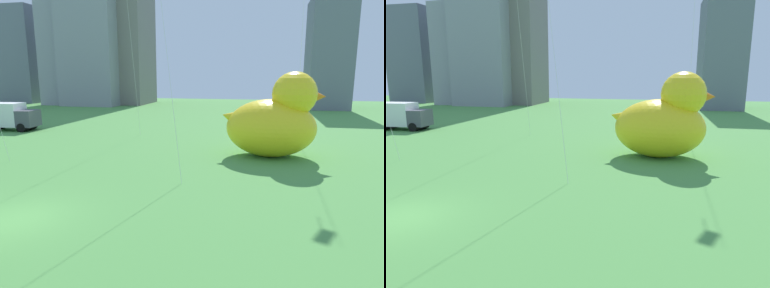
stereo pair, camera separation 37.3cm
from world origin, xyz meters
The scene contains 4 objects.
ground_plane centered at (0.00, 0.00, 0.00)m, with size 140.00×140.00×0.00m, color #509345.
giant_inflatable_duck centered at (10.38, 13.26, 2.53)m, with size 7.18×4.61×5.95m.
box_truck centered at (-16.43, 19.48, 1.44)m, with size 5.87×2.80×2.85m.
city_skyline centered at (-17.22, 51.83, 11.25)m, with size 67.62×14.16×30.42m.
Camera 1 is at (9.57, -11.10, 5.73)m, focal length 31.82 mm.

